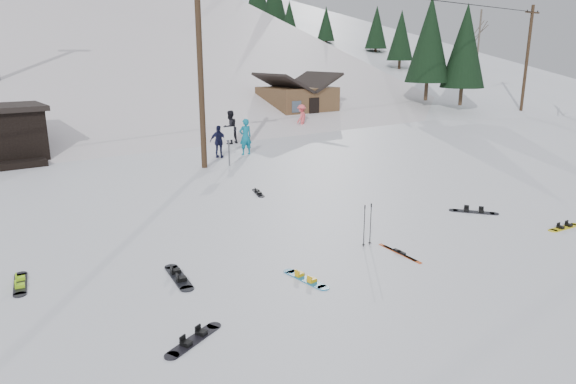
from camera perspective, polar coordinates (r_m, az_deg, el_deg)
ground at (r=12.34m, az=13.09°, el=-9.87°), size 200.00×200.00×0.00m
ski_slope at (r=65.05m, az=-27.18°, el=-1.85°), size 60.00×85.24×65.97m
ridge_right at (r=75.52m, az=2.99°, el=2.79°), size 45.66×93.98×54.59m
treeline_right at (r=66.60m, az=6.17°, el=10.64°), size 20.00×60.00×10.00m
utility_pole at (r=23.69m, az=-9.74°, el=13.83°), size 2.00×0.26×9.00m
utility_pole_right at (r=49.01m, az=25.02°, el=13.25°), size 2.00×0.26×9.00m
trail_sign at (r=24.14m, az=-6.58°, el=5.84°), size 0.50×0.09×1.85m
lift_hut at (r=28.58m, az=-28.65°, el=5.72°), size 3.40×4.10×2.75m
cabin at (r=39.28m, az=1.05°, el=9.81°), size 5.39×4.40×3.77m
hero_snowboard at (r=12.21m, az=1.97°, el=-9.60°), size 0.36×1.46×0.10m
hero_skis at (r=14.02m, az=12.30°, el=-6.62°), size 0.26×1.58×0.08m
ski_poles at (r=14.21m, az=8.81°, el=-3.61°), size 0.33×0.09×1.19m
board_scatter_a at (r=10.02m, az=-10.42°, el=-15.81°), size 1.36×0.75×0.10m
board_scatter_b at (r=12.56m, az=-12.07°, el=-9.19°), size 0.53×1.68×0.12m
board_scatter_c at (r=13.47m, az=-27.60°, el=-8.98°), size 0.50×1.47×0.10m
board_scatter_d at (r=18.24m, az=19.93°, el=-2.05°), size 1.07×1.34×0.11m
board_scatter_e at (r=17.77m, az=28.36°, el=-3.45°), size 1.40×0.39×0.10m
board_scatter_f at (r=19.50m, az=-3.33°, el=-0.08°), size 0.59×1.24×0.09m
skier_teal at (r=26.97m, az=-4.75°, el=6.14°), size 0.73×0.52×1.88m
skier_dark at (r=30.33m, az=-6.45°, el=7.16°), size 1.09×0.93×1.94m
skier_pink at (r=35.37m, az=1.51°, el=8.26°), size 1.34×1.15×1.79m
skier_navy at (r=26.26m, az=-7.66°, el=5.56°), size 0.96×0.98×1.65m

